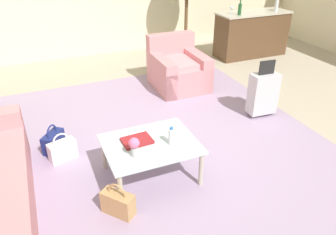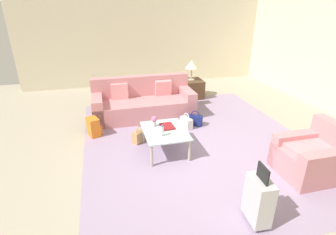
{
  "view_description": "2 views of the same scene",
  "coord_description": "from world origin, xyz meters",
  "px_view_note": "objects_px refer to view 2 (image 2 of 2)",
  "views": [
    {
      "loc": [
        -1.36,
        -3.22,
        2.36
      ],
      "look_at": [
        -0.16,
        -0.42,
        0.66
      ],
      "focal_mm": 35.0,
      "sensor_mm": 36.0,
      "label": 1
    },
    {
      "loc": [
        3.79,
        -1.54,
        2.6
      ],
      "look_at": [
        -0.55,
        -0.4,
        0.62
      ],
      "focal_mm": 28.0,
      "sensor_mm": 36.0,
      "label": 2
    }
  ],
  "objects_px": {
    "armchair": "(314,158)",
    "flower_vase": "(154,120)",
    "coffee_table_book": "(167,126)",
    "backpack_orange": "(94,127)",
    "handbag_navy": "(195,120)",
    "coffee_table": "(165,133)",
    "side_table": "(191,89)",
    "water_bottle": "(162,131)",
    "table_lamp": "(192,65)",
    "couch": "(143,104)",
    "handbag_white": "(186,123)",
    "handbag_tan": "(140,136)",
    "suitcase_silver": "(258,199)"
  },
  "relations": [
    {
      "from": "water_bottle",
      "to": "handbag_navy",
      "type": "relative_size",
      "value": 0.57
    },
    {
      "from": "flower_vase",
      "to": "handbag_tan",
      "type": "height_order",
      "value": "flower_vase"
    },
    {
      "from": "suitcase_silver",
      "to": "handbag_white",
      "type": "xyz_separation_m",
      "value": [
        -2.86,
        0.01,
        -0.23
      ]
    },
    {
      "from": "coffee_table",
      "to": "suitcase_silver",
      "type": "distance_m",
      "value": 2.12
    },
    {
      "from": "couch",
      "to": "table_lamp",
      "type": "relative_size",
      "value": 4.14
    },
    {
      "from": "couch",
      "to": "backpack_orange",
      "type": "height_order",
      "value": "couch"
    },
    {
      "from": "backpack_orange",
      "to": "armchair",
      "type": "bearing_deg",
      "value": 56.34
    },
    {
      "from": "coffee_table",
      "to": "flower_vase",
      "type": "xyz_separation_m",
      "value": [
        -0.22,
        -0.15,
        0.18
      ]
    },
    {
      "from": "table_lamp",
      "to": "backpack_orange",
      "type": "height_order",
      "value": "table_lamp"
    },
    {
      "from": "coffee_table_book",
      "to": "flower_vase",
      "type": "relative_size",
      "value": 1.51
    },
    {
      "from": "handbag_navy",
      "to": "backpack_orange",
      "type": "bearing_deg",
      "value": -91.78
    },
    {
      "from": "flower_vase",
      "to": "handbag_navy",
      "type": "xyz_separation_m",
      "value": [
        -0.71,
        1.1,
        -0.43
      ]
    },
    {
      "from": "handbag_navy",
      "to": "handbag_tan",
      "type": "bearing_deg",
      "value": -71.6
    },
    {
      "from": "couch",
      "to": "armchair",
      "type": "height_order",
      "value": "couch"
    },
    {
      "from": "coffee_table_book",
      "to": "water_bottle",
      "type": "bearing_deg",
      "value": -32.64
    },
    {
      "from": "side_table",
      "to": "armchair",
      "type": "bearing_deg",
      "value": 9.28
    },
    {
      "from": "backpack_orange",
      "to": "handbag_white",
      "type": "bearing_deg",
      "value": 85.78
    },
    {
      "from": "coffee_table_book",
      "to": "handbag_navy",
      "type": "height_order",
      "value": "coffee_table_book"
    },
    {
      "from": "handbag_white",
      "to": "handbag_navy",
      "type": "xyz_separation_m",
      "value": [
        -0.08,
        0.24,
        0.0
      ]
    },
    {
      "from": "coffee_table",
      "to": "handbag_tan",
      "type": "distance_m",
      "value": 0.68
    },
    {
      "from": "couch",
      "to": "coffee_table_book",
      "type": "relative_size",
      "value": 7.79
    },
    {
      "from": "armchair",
      "to": "suitcase_silver",
      "type": "relative_size",
      "value": 1.13
    },
    {
      "from": "flower_vase",
      "to": "handbag_navy",
      "type": "height_order",
      "value": "flower_vase"
    },
    {
      "from": "backpack_orange",
      "to": "coffee_table",
      "type": "bearing_deg",
      "value": 52.12
    },
    {
      "from": "coffee_table",
      "to": "flower_vase",
      "type": "distance_m",
      "value": 0.32
    },
    {
      "from": "water_bottle",
      "to": "coffee_table_book",
      "type": "relative_size",
      "value": 0.66
    },
    {
      "from": "flower_vase",
      "to": "handbag_navy",
      "type": "distance_m",
      "value": 1.38
    },
    {
      "from": "handbag_tan",
      "to": "backpack_orange",
      "type": "xyz_separation_m",
      "value": [
        -0.52,
        -0.89,
        0.06
      ]
    },
    {
      "from": "table_lamp",
      "to": "suitcase_silver",
      "type": "distance_m",
      "value": 4.91
    },
    {
      "from": "flower_vase",
      "to": "handbag_white",
      "type": "bearing_deg",
      "value": 126.38
    },
    {
      "from": "armchair",
      "to": "flower_vase",
      "type": "distance_m",
      "value": 2.79
    },
    {
      "from": "coffee_table",
      "to": "side_table",
      "type": "bearing_deg",
      "value": 151.82
    },
    {
      "from": "coffee_table_book",
      "to": "side_table",
      "type": "distance_m",
      "value": 3.04
    },
    {
      "from": "flower_vase",
      "to": "handbag_navy",
      "type": "relative_size",
      "value": 0.57
    },
    {
      "from": "couch",
      "to": "handbag_white",
      "type": "relative_size",
      "value": 6.73
    },
    {
      "from": "handbag_tan",
      "to": "handbag_navy",
      "type": "height_order",
      "value": "same"
    },
    {
      "from": "side_table",
      "to": "handbag_tan",
      "type": "xyz_separation_m",
      "value": [
        2.31,
        -1.9,
        -0.13
      ]
    },
    {
      "from": "handbag_tan",
      "to": "table_lamp",
      "type": "bearing_deg",
      "value": 140.62
    },
    {
      "from": "side_table",
      "to": "handbag_white",
      "type": "distance_m",
      "value": 2.1
    },
    {
      "from": "backpack_orange",
      "to": "water_bottle",
      "type": "bearing_deg",
      "value": 44.68
    },
    {
      "from": "coffee_table_book",
      "to": "table_lamp",
      "type": "relative_size",
      "value": 0.53
    },
    {
      "from": "water_bottle",
      "to": "handbag_navy",
      "type": "xyz_separation_m",
      "value": [
        -1.13,
        1.05,
        -0.4
      ]
    },
    {
      "from": "coffee_table_book",
      "to": "table_lamp",
      "type": "bearing_deg",
      "value": 148.8
    },
    {
      "from": "table_lamp",
      "to": "handbag_navy",
      "type": "xyz_separation_m",
      "value": [
        1.87,
        -0.55,
        -0.85
      ]
    },
    {
      "from": "water_bottle",
      "to": "backpack_orange",
      "type": "height_order",
      "value": "water_bottle"
    },
    {
      "from": "flower_vase",
      "to": "backpack_orange",
      "type": "height_order",
      "value": "flower_vase"
    },
    {
      "from": "water_bottle",
      "to": "table_lamp",
      "type": "bearing_deg",
      "value": 151.93
    },
    {
      "from": "side_table",
      "to": "backpack_orange",
      "type": "bearing_deg",
      "value": -57.23
    },
    {
      "from": "armchair",
      "to": "table_lamp",
      "type": "xyz_separation_m",
      "value": [
        -4.1,
        -0.67,
        0.68
      ]
    },
    {
      "from": "coffee_table_book",
      "to": "backpack_orange",
      "type": "relative_size",
      "value": 0.77
    }
  ]
}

